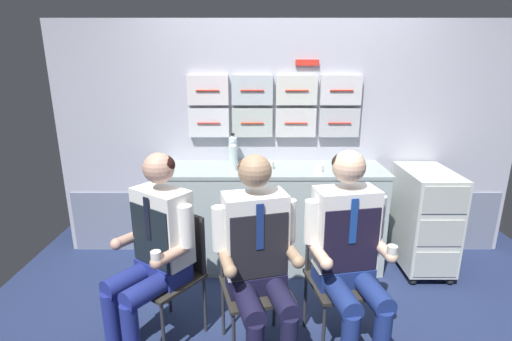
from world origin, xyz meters
name	(u,v)px	position (x,y,z in m)	size (l,w,h in m)	color
galley_bulkhead	(287,144)	(-0.01, 1.37, 1.06)	(4.20, 0.14, 2.15)	#B0B0C1
galley_counter	(271,217)	(-0.16, 1.09, 0.46)	(1.98, 0.53, 0.91)	#A1B2B2
service_trolley	(425,218)	(1.18, 1.01, 0.49)	(0.40, 0.65, 0.91)	black
folding_chair_left	(176,261)	(-0.83, 0.20, 0.52)	(0.56, 0.56, 0.85)	#2D2D33
crew_member_left	(154,245)	(-0.92, 0.07, 0.71)	(0.63, 0.68, 1.28)	black
folding_chair_right	(253,269)	(-0.31, 0.09, 0.52)	(0.49, 0.49, 0.85)	#2D2D33
crew_member_right	(259,253)	(-0.27, -0.06, 0.72)	(0.54, 0.69, 1.30)	black
folding_chair_by_counter	(338,264)	(0.25, 0.16, 0.52)	(0.47, 0.47, 0.85)	#2D2D33
crew_member_by_counter	(350,247)	(0.28, 0.01, 0.73)	(0.53, 0.68, 1.31)	black
water_bottle_short	(234,156)	(-0.48, 1.03, 1.03)	(0.07, 0.07, 0.25)	silver
water_bottle_blue_cap	(234,149)	(-0.49, 1.24, 1.04)	(0.08, 0.08, 0.28)	silver
paper_cup_blue	(256,163)	(-0.29, 1.13, 0.95)	(0.06, 0.06, 0.07)	silver
coffee_cup_white	(358,166)	(0.58, 1.05, 0.94)	(0.07, 0.07, 0.06)	silver
espresso_cup_small	(320,168)	(0.24, 0.98, 0.94)	(0.07, 0.07, 0.06)	white
coffee_cup_spare	(271,165)	(-0.17, 1.06, 0.95)	(0.07, 0.07, 0.07)	white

